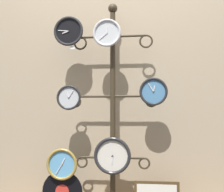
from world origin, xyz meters
TOP-DOWN VIEW (x-y plane):
  - shop_wall at (0.00, 0.57)m, footprint 4.40×0.04m
  - display_stand at (0.00, 0.41)m, footprint 0.76×0.39m
  - clock_top_left at (-0.37, 0.32)m, footprint 0.26×0.04m
  - clock_top_center at (-0.03, 0.30)m, footprint 0.24×0.04m
  - clock_middle_left at (-0.36, 0.30)m, footprint 0.21×0.04m
  - clock_middle_right at (0.35, 0.32)m, footprint 0.23×0.04m
  - clock_bottom_left at (-0.41, 0.30)m, footprint 0.26×0.04m
  - clock_bottom_center at (0.01, 0.31)m, footprint 0.31×0.04m
  - vinyl_record at (-0.42, 0.33)m, footprint 0.34×0.01m
  - price_tag_upper at (-0.34, 0.32)m, footprint 0.04×0.00m

SIDE VIEW (x-z plane):
  - vinyl_record at x=-0.42m, z-range 0.06..0.40m
  - clock_bottom_left at x=-0.41m, z-range 0.33..0.59m
  - clock_bottom_center at x=0.01m, z-range 0.38..0.69m
  - display_stand at x=0.00m, z-range -0.24..1.61m
  - clock_middle_left at x=-0.36m, z-range 0.91..1.12m
  - clock_middle_right at x=0.35m, z-range 0.95..1.18m
  - shop_wall at x=0.00m, z-range 0.00..2.80m
  - price_tag_upper at x=-0.34m, z-range 1.43..1.46m
  - clock_top_center at x=-0.03m, z-range 1.44..1.68m
  - clock_top_left at x=-0.37m, z-range 1.46..1.72m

